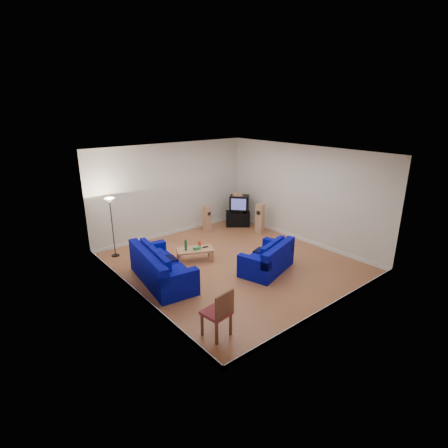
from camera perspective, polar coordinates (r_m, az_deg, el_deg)
room at (r=9.73m, az=1.49°, el=1.89°), size 6.01×6.51×3.21m
sofa_three_seat at (r=9.26m, az=-10.37°, el=-7.42°), size 1.30×2.42×0.89m
sofa_loveseat at (r=9.78m, az=7.25°, el=-5.89°), size 1.85×1.36×0.83m
coffee_table at (r=10.31m, az=-4.78°, el=-4.36°), size 1.18×0.91×0.38m
bottle at (r=10.15m, az=-6.26°, el=-3.47°), size 0.10×0.10×0.32m
tissue_box at (r=10.23m, az=-4.42°, el=-3.95°), size 0.21×0.12×0.08m
red_canister at (r=10.49m, az=-4.03°, el=-3.23°), size 0.13×0.13×0.13m
remote at (r=10.38m, az=-3.06°, el=-3.76°), size 0.18×0.07×0.02m
tv_stand at (r=13.33m, az=2.26°, el=0.87°), size 1.01×0.95×0.55m
av_receiver at (r=13.23m, az=2.32°, el=2.18°), size 0.53×0.55×0.10m
television at (r=13.15m, az=2.52°, el=3.52°), size 0.84×0.85×0.54m
centre_speaker at (r=13.03m, az=2.24°, el=4.88°), size 0.34×0.36×0.12m
speaker_left at (r=12.70m, az=-2.81°, el=0.88°), size 0.22×0.29×0.94m
speaker_right at (r=12.58m, az=5.88°, el=0.92°), size 0.39×0.35×1.06m
floor_lamp at (r=10.76m, az=-18.06°, el=2.40°), size 0.31×0.31×1.82m
dining_chair at (r=6.99m, az=-0.80°, el=-14.09°), size 0.56×0.56×1.03m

